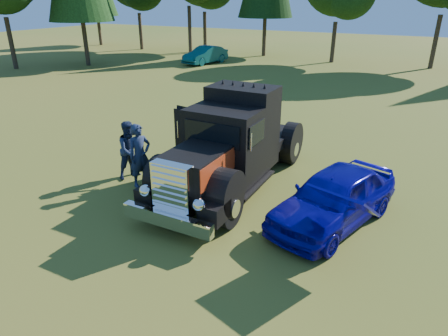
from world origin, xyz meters
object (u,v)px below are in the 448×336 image
spectator_near (140,156)px  spectator_far (131,150)px  diamond_t_truck (230,148)px  distant_teal_car (205,55)px  hotrod_coupe (334,197)px

spectator_near → spectator_far: 0.76m
diamond_t_truck → spectator_near: (-2.49, -1.19, -0.28)m
diamond_t_truck → distant_teal_car: diamond_t_truck is taller
diamond_t_truck → hotrod_coupe: diamond_t_truck is taller
hotrod_coupe → spectator_far: bearing=-178.4°
distant_teal_car → diamond_t_truck: bearing=-46.8°
hotrod_coupe → spectator_near: (-5.86, -0.54, 0.26)m
diamond_t_truck → spectator_far: size_ratio=3.76×
hotrod_coupe → distant_teal_car: (-16.42, 21.53, -0.00)m
hotrod_coupe → diamond_t_truck: bearing=169.0°
spectator_near → spectator_far: spectator_near is taller
diamond_t_truck → spectator_near: size_ratio=3.58×
diamond_t_truck → spectator_near: bearing=-154.4°
spectator_near → distant_teal_car: bearing=49.2°
diamond_t_truck → hotrod_coupe: 3.48m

